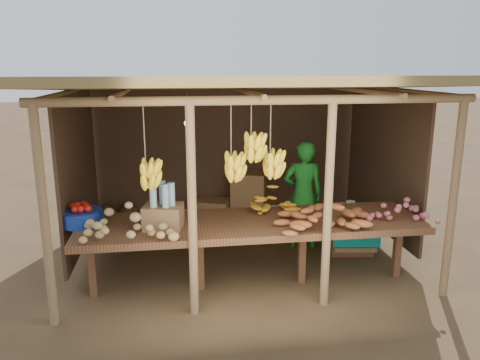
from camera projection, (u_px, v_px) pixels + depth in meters
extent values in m
plane|color=brown|center=(240.00, 254.00, 6.44)|extent=(60.00, 60.00, 0.00)
cylinder|color=#906F4A|center=(44.00, 220.00, 4.44)|extent=(0.09, 0.09, 2.20)
cylinder|color=#906F4A|center=(453.00, 201.00, 5.03)|extent=(0.09, 0.09, 2.20)
cylinder|color=#906F4A|center=(94.00, 159.00, 7.32)|extent=(0.09, 0.09, 2.20)
cylinder|color=#906F4A|center=(350.00, 152.00, 7.91)|extent=(0.09, 0.09, 2.20)
cylinder|color=#906F4A|center=(192.00, 213.00, 4.63)|extent=(0.09, 0.09, 2.20)
cylinder|color=#906F4A|center=(328.00, 207.00, 4.83)|extent=(0.09, 0.09, 2.20)
cylinder|color=#906F4A|center=(263.00, 100.00, 4.47)|extent=(4.40, 0.09, 0.09)
cylinder|color=#906F4A|center=(226.00, 87.00, 7.36)|extent=(4.40, 0.09, 0.09)
cube|color=olive|center=(240.00, 85.00, 5.89)|extent=(4.70, 3.50, 0.28)
cube|color=#463020|center=(227.00, 149.00, 7.57)|extent=(4.20, 0.04, 1.98)
cube|color=#463020|center=(79.00, 170.00, 6.05)|extent=(0.04, 2.40, 1.98)
cube|color=#463020|center=(383.00, 161.00, 6.63)|extent=(0.04, 2.40, 1.98)
cube|color=brown|center=(252.00, 224.00, 5.34)|extent=(3.90, 1.05, 0.08)
cube|color=brown|center=(92.00, 266.00, 5.18)|extent=(0.08, 0.08, 0.72)
cube|color=brown|center=(200.00, 260.00, 5.35)|extent=(0.08, 0.08, 0.72)
cube|color=brown|center=(302.00, 254.00, 5.52)|extent=(0.08, 0.08, 0.72)
cube|color=brown|center=(397.00, 248.00, 5.69)|extent=(0.08, 0.08, 0.72)
cylinder|color=navy|center=(82.00, 217.00, 5.20)|extent=(0.46, 0.46, 0.16)
cube|color=olive|center=(163.00, 217.00, 5.07)|extent=(0.46, 0.39, 0.26)
imported|color=#186C1E|center=(303.00, 195.00, 6.56)|extent=(0.61, 0.45, 1.53)
cube|color=brown|center=(350.00, 233.00, 6.50)|extent=(0.64, 0.56, 0.53)
cube|color=#0D9688|center=(351.00, 213.00, 6.43)|extent=(0.71, 0.63, 0.05)
cube|color=olive|center=(249.00, 211.00, 7.58)|extent=(0.65, 0.59, 0.42)
cube|color=olive|center=(249.00, 185.00, 7.48)|extent=(0.65, 0.59, 0.42)
cube|color=olive|center=(213.00, 212.00, 7.50)|extent=(0.65, 0.59, 0.42)
ellipsoid|color=#463020|center=(106.00, 218.00, 7.26)|extent=(0.39, 0.39, 0.52)
ellipsoid|color=#463020|center=(129.00, 217.00, 7.31)|extent=(0.39, 0.39, 0.52)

